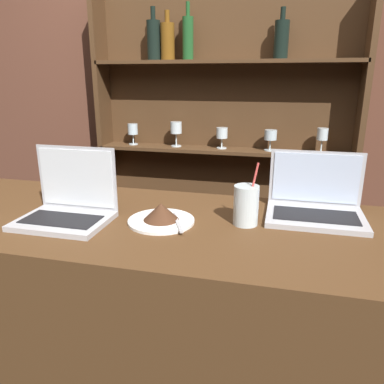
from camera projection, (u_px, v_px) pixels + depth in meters
name	position (u px, v px, depth m)	size (l,w,h in m)	color
bar_counter	(145.00, 342.00, 1.45)	(1.79, 0.68, 1.03)	#4C3019
back_wall	(207.00, 102.00, 2.26)	(7.00, 0.06, 2.70)	brown
back_shelf	(221.00, 156.00, 2.25)	(1.51, 0.18, 1.97)	#472D19
laptop_near	(69.00, 204.00, 1.27)	(0.30, 0.22, 0.24)	#ADADB2
laptop_far	(315.00, 204.00, 1.31)	(0.33, 0.24, 0.22)	#ADADB2
cake_plate	(161.00, 215.00, 1.25)	(0.22, 0.22, 0.07)	white
water_glass	(246.00, 205.00, 1.23)	(0.08, 0.08, 0.21)	silver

